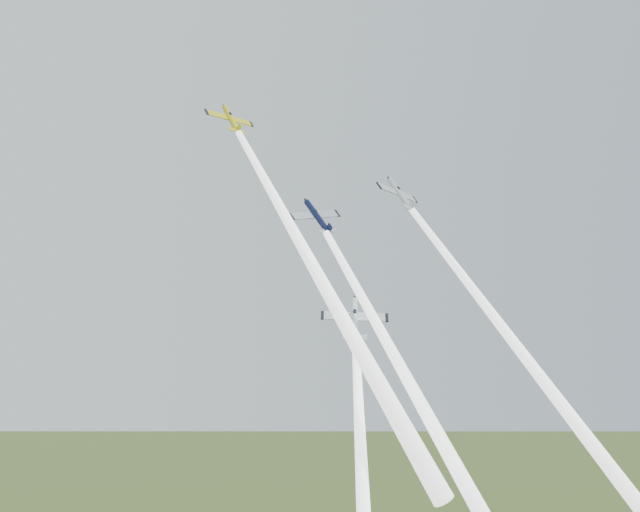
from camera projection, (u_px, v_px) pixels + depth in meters
The scene contains 7 objects.
plane_yellow at pixel (231, 119), 114.23m from camera, with size 7.84×7.78×1.23m, color yellow, non-canonical shape.
smoke_trail_yellow at pixel (322, 282), 94.57m from camera, with size 2.19×2.19×58.89m, color white, non-canonical shape.
plane_navy at pixel (317, 217), 107.18m from camera, with size 7.93×7.87×1.24m, color #0C1135, non-canonical shape.
smoke_trail_navy at pixel (441, 439), 84.84m from camera, with size 2.19×2.19×65.23m, color white, non-canonical shape.
plane_silver_right at pixel (400, 194), 115.66m from camera, with size 8.43×8.37×1.32m, color silver, non-canonical shape.
smoke_trail_silver_right at pixel (558, 401), 94.93m from camera, with size 2.19×2.19×68.16m, color white, non-canonical shape.
plane_silver_low at pixel (355, 319), 98.45m from camera, with size 8.37×8.30×1.31m, color silver, non-canonical shape.
Camera 1 is at (-37.85, -99.88, 77.77)m, focal length 45.00 mm.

